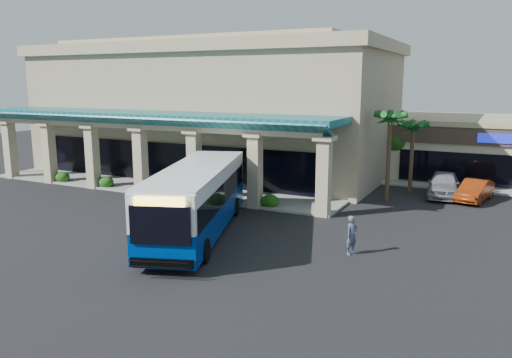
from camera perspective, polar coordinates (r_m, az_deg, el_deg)
The scene contains 11 objects.
ground at distance 27.99m, azimuth -7.68°, elevation -5.29°, with size 110.00×110.00×0.00m, color black.
main_building at distance 44.72m, azimuth -4.87°, elevation 8.25°, with size 30.80×14.80×11.35m, color tan, non-canonical shape.
arcade at distance 37.44m, azimuth -12.13°, elevation 3.16°, with size 30.00×6.20×5.70m, color #0F555D, non-canonical shape.
palm_0 at distance 34.14m, azimuth 14.94°, elevation 3.05°, with size 2.40×2.40×6.60m, color #144D1A, non-canonical shape.
palm_1 at distance 36.94m, azimuth 17.38°, elevation 2.88°, with size 2.40×2.40×5.80m, color #144D1A, non-canonical shape.
palm_2 at distance 47.59m, azimuth -26.22°, elevation 4.21°, with size 2.40×2.40×6.20m, color #144D1A, non-canonical shape.
broadleaf_tree at distance 42.23m, azimuth 15.77°, elevation 3.25°, with size 2.60×2.60×4.81m, color #1A4910, non-canonical shape.
transit_bus at distance 26.05m, azimuth -6.70°, elevation -2.46°, with size 2.96×12.71×3.55m, color #002E91, non-canonical shape.
pedestrian at distance 23.43m, azimuth 10.90°, elevation -6.33°, with size 0.66×0.43×1.81m, color #4C5571.
car_silver at distance 36.82m, azimuth 20.66°, elevation -0.57°, with size 2.05×5.09×1.73m, color #9F9EA8.
car_white at distance 36.28m, azimuth 23.73°, elevation -1.21°, with size 1.50×4.31×1.42m, color #93300C.
Camera 1 is at (15.20, -22.17, 7.82)m, focal length 35.00 mm.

